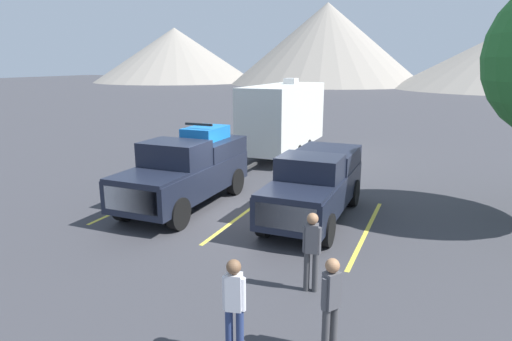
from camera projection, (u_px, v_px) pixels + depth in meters
The scene contains 11 objects.
ground_plane at pixel (244, 214), 14.10m from camera, with size 240.00×240.00×0.00m, color #38383D.
pickup_truck_a at pixel (188, 168), 14.77m from camera, with size 2.23×5.62×2.68m.
pickup_truck_b at pixel (316, 183), 13.49m from camera, with size 2.05×5.42×2.09m.
lot_stripe_a at pixel (144, 199), 15.59m from camera, with size 0.12×5.50×0.01m, color gold.
lot_stripe_b at pixel (244, 213), 14.11m from camera, with size 0.12×5.50×0.01m, color gold.
lot_stripe_c at pixel (366, 231), 12.64m from camera, with size 0.12×5.50×0.01m, color gold.
camper_trailer_a at pixel (284, 116), 22.54m from camera, with size 2.36×8.29×3.91m.
person_a at pixel (234, 302), 7.01m from camera, with size 0.38×0.25×1.74m.
person_b at pixel (312, 247), 9.12m from camera, with size 0.38×0.25×1.74m.
person_c at pixel (331, 300), 7.10m from camera, with size 0.31×0.33×1.72m.
mountain_ridge at pixel (383, 49), 88.79m from camera, with size 133.55×46.85×17.14m.
Camera 1 is at (5.60, -12.13, 4.73)m, focal length 30.87 mm.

